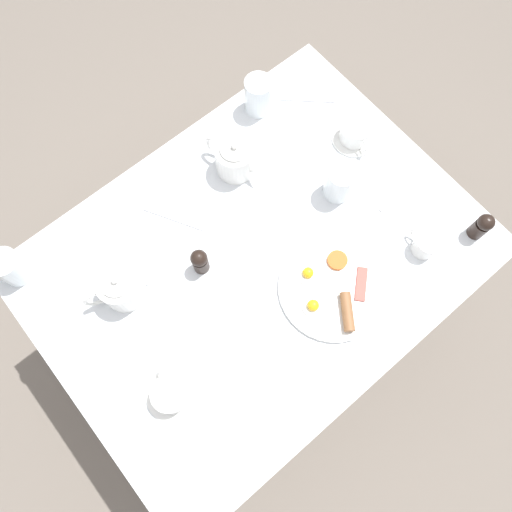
{
  "coord_description": "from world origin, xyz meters",
  "views": [
    {
      "loc": [
        -0.32,
        0.27,
        2.03
      ],
      "look_at": [
        0.0,
        0.0,
        0.76
      ],
      "focal_mm": 35.0,
      "sensor_mm": 36.0,
      "label": 1
    }
  ],
  "objects": [
    {
      "name": "fork_spare",
      "position": [
        0.24,
        0.1,
        0.74
      ],
      "size": [
        0.17,
        0.1,
        0.0
      ],
      "rotation": [
        0.0,
        0.0,
        5.23
      ],
      "color": "silver",
      "rests_on": "table"
    },
    {
      "name": "teapot_near",
      "position": [
        0.25,
        -0.13,
        0.79
      ],
      "size": [
        0.2,
        0.11,
        0.13
      ],
      "rotation": [
        0.0,
        0.0,
        3.42
      ],
      "color": "white",
      "rests_on": "table"
    },
    {
      "name": "water_glass_short",
      "position": [
        0.36,
        -0.31,
        0.8
      ],
      "size": [
        0.08,
        0.08,
        0.12
      ],
      "color": "white",
      "rests_on": "table"
    },
    {
      "name": "teapot_far",
      "position": [
        0.15,
        0.33,
        0.79
      ],
      "size": [
        0.11,
        0.2,
        0.13
      ],
      "rotation": [
        0.0,
        0.0,
        4.46
      ],
      "color": "white",
      "rests_on": "table"
    },
    {
      "name": "wine_glass_spare",
      "position": [
        0.38,
        0.52,
        0.79
      ],
      "size": [
        0.08,
        0.08,
        0.1
      ],
      "color": "white",
      "rests_on": "table"
    },
    {
      "name": "breakfast_plate",
      "position": [
        -0.2,
        -0.1,
        0.75
      ],
      "size": [
        0.29,
        0.29,
        0.04
      ],
      "color": "white",
      "rests_on": "table"
    },
    {
      "name": "knife_by_plate",
      "position": [
        -0.21,
        0.2,
        0.74
      ],
      "size": [
        0.14,
        0.19,
        0.0
      ],
      "rotation": [
        0.0,
        0.0,
        0.61
      ],
      "color": "silver",
      "rests_on": "table"
    },
    {
      "name": "creamer_jug",
      "position": [
        -0.27,
        -0.37,
        0.77
      ],
      "size": [
        0.09,
        0.07,
        0.06
      ],
      "color": "white",
      "rests_on": "table"
    },
    {
      "name": "ground_plane",
      "position": [
        0.0,
        0.0,
        0.0
      ],
      "size": [
        8.0,
        8.0,
        0.0
      ],
      "primitive_type": "plane",
      "color": "#70665B"
    },
    {
      "name": "salt_grinder",
      "position": [
        -0.33,
        -0.51,
        0.79
      ],
      "size": [
        0.05,
        0.05,
        0.1
      ],
      "color": "black",
      "rests_on": "table"
    },
    {
      "name": "pepper_grinder",
      "position": [
        0.08,
        0.13,
        0.79
      ],
      "size": [
        0.05,
        0.05,
        0.1
      ],
      "color": "black",
      "rests_on": "table"
    },
    {
      "name": "teacup_with_saucer_left",
      "position": [
        -0.14,
        0.39,
        0.77
      ],
      "size": [
        0.13,
        0.13,
        0.07
      ],
      "color": "white",
      "rests_on": "table"
    },
    {
      "name": "fork_by_plate",
      "position": [
        0.29,
        -0.44,
        0.74
      ],
      "size": [
        0.13,
        0.14,
        0.0
      ],
      "rotation": [
        0.0,
        0.0,
        5.54
      ],
      "color": "silver",
      "rests_on": "table"
    },
    {
      "name": "spoon_for_tea",
      "position": [
        -0.12,
        -0.43,
        0.74
      ],
      "size": [
        0.01,
        0.15,
        0.0
      ],
      "rotation": [
        0.0,
        0.0,
        3.14
      ],
      "color": "silver",
      "rests_on": "table"
    },
    {
      "name": "water_glass_tall",
      "position": [
        0.01,
        -0.3,
        0.8
      ],
      "size": [
        0.08,
        0.08,
        0.11
      ],
      "color": "white",
      "rests_on": "table"
    },
    {
      "name": "teacup_with_saucer_right",
      "position": [
        0.1,
        -0.46,
        0.77
      ],
      "size": [
        0.13,
        0.13,
        0.07
      ],
      "color": "white",
      "rests_on": "table"
    },
    {
      "name": "table",
      "position": [
        0.0,
        0.0,
        0.67
      ],
      "size": [
        0.89,
        1.18,
        0.74
      ],
      "color": "silver",
      "rests_on": "ground_plane"
    }
  ]
}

